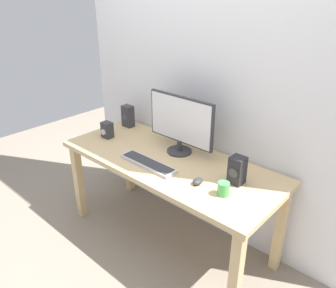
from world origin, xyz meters
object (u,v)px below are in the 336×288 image
monitor (180,123)px  coffee_mug (223,189)px  desk (169,170)px  speaker_left (128,116)px  mouse (198,181)px  speaker_right (237,170)px  audio_controller (107,130)px  keyboard_primary (148,163)px

monitor → coffee_mug: (0.56, -0.27, -0.19)m
coffee_mug → desk: bearing=167.8°
monitor → speaker_left: size_ratio=2.99×
speaker_left → coffee_mug: speaker_left is taller
monitor → mouse: size_ratio=6.56×
desk → coffee_mug: coffee_mug is taller
speaker_right → audio_controller: speaker_right is taller
audio_controller → coffee_mug: bearing=-3.3°
keyboard_primary → speaker_left: size_ratio=2.44×
speaker_left → coffee_mug: bearing=-15.7°
desk → speaker_left: speaker_left is taller
coffee_mug → audio_controller: bearing=176.7°
monitor → keyboard_primary: 0.38m
monitor → keyboard_primary: bearing=-95.7°
monitor → speaker_right: bearing=-10.2°
mouse → monitor: bearing=136.3°
mouse → desk: bearing=153.4°
keyboard_primary → speaker_right: size_ratio=2.56×
keyboard_primary → audio_controller: audio_controller is taller
desk → monitor: size_ratio=2.93×
mouse → coffee_mug: size_ratio=1.04×
monitor → speaker_left: (-0.67, 0.08, -0.14)m
audio_controller → speaker_right: bearing=5.0°
monitor → mouse: (0.37, -0.27, -0.21)m
mouse → audio_controller: size_ratio=0.66×
speaker_right → coffee_mug: bearing=-84.7°
desk → speaker_left: size_ratio=8.78×
speaker_left → monitor: bearing=-6.7°
speaker_right → audio_controller: (-1.16, -0.10, -0.02)m
speaker_right → desk: bearing=-174.4°
audio_controller → keyboard_primary: bearing=-10.7°
speaker_right → speaker_left: size_ratio=0.95×
keyboard_primary → mouse: mouse is taller
monitor → keyboard_primary: monitor is taller
audio_controller → coffee_mug: size_ratio=1.59×
monitor → keyboard_primary: size_ratio=1.23×
desk → speaker_left: 0.75m
speaker_left → audio_controller: size_ratio=1.44×
desk → audio_controller: (-0.63, -0.05, 0.16)m
coffee_mug → speaker_right: bearing=95.3°
speaker_right → audio_controller: 1.16m
desk → mouse: 0.39m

